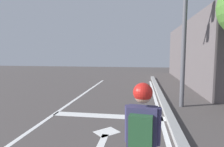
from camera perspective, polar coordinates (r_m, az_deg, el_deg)
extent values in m
cube|color=white|center=(4.97, -27.70, -17.95)|extent=(0.12, 20.00, 0.01)
cube|color=white|center=(6.18, -1.14, -12.50)|extent=(3.54, 0.40, 0.01)
cube|color=white|center=(5.03, -1.57, -16.94)|extent=(0.71, 0.71, 0.01)
cube|color=#363359|center=(2.41, 8.95, -15.69)|extent=(0.37, 0.22, 0.52)
cylinder|color=#363359|center=(2.45, 4.66, -14.62)|extent=(0.07, 0.11, 0.48)
cylinder|color=#363359|center=(2.41, 13.51, -15.11)|extent=(0.07, 0.13, 0.48)
sphere|color=tan|center=(2.29, 9.11, -6.21)|extent=(0.21, 0.21, 0.21)
sphere|color=red|center=(2.28, 9.12, -5.58)|extent=(0.23, 0.23, 0.23)
cube|color=#25512F|center=(2.27, 8.51, -16.50)|extent=(0.28, 0.17, 0.36)
cylinder|color=#515258|center=(7.48, 20.68, 12.57)|extent=(0.16, 0.16, 5.74)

